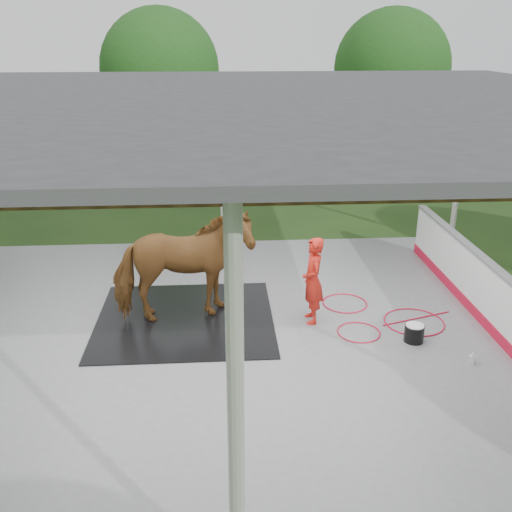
{
  "coord_description": "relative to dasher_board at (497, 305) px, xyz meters",
  "views": [
    {
      "loc": [
        -0.09,
        -8.46,
        4.91
      ],
      "look_at": [
        0.54,
        1.04,
        1.19
      ],
      "focal_mm": 40.0,
      "sensor_mm": 36.0,
      "label": 1
    }
  ],
  "objects": [
    {
      "name": "pavilion_structure",
      "position": [
        -4.6,
        -0.0,
        3.37
      ],
      "size": [
        12.6,
        10.6,
        4.05
      ],
      "color": "beige",
      "rests_on": "ground"
    },
    {
      "name": "dasher_board",
      "position": [
        0.0,
        0.0,
        0.0
      ],
      "size": [
        0.16,
        8.0,
        1.15
      ],
      "color": "red",
      "rests_on": "concrete_slab"
    },
    {
      "name": "horse",
      "position": [
        -5.36,
        0.86,
        0.5
      ],
      "size": [
        2.58,
        1.57,
        2.03
      ],
      "primitive_type": "imported",
      "rotation": [
        0.0,
        0.0,
        1.78
      ],
      "color": "brown",
      "rests_on": "rubber_mat"
    },
    {
      "name": "rubber_mat",
      "position": [
        -5.36,
        0.86,
        -0.53
      ],
      "size": [
        3.18,
        2.98,
        0.02
      ],
      "primitive_type": "cube",
      "color": "black",
      "rests_on": "concrete_slab"
    },
    {
      "name": "tree_belt",
      "position": [
        -4.3,
        0.9,
        3.2
      ],
      "size": [
        28.0,
        28.0,
        5.8
      ],
      "color": "#382314",
      "rests_on": "ground"
    },
    {
      "name": "concrete_slab",
      "position": [
        -4.6,
        0.0,
        -0.57
      ],
      "size": [
        12.0,
        10.0,
        0.05
      ],
      "primitive_type": "cube",
      "color": "slate",
      "rests_on": "ground"
    },
    {
      "name": "wash_bucket",
      "position": [
        -1.47,
        -0.18,
        -0.39
      ],
      "size": [
        0.33,
        0.33,
        0.31
      ],
      "color": "black",
      "rests_on": "concrete_slab"
    },
    {
      "name": "hose_coil",
      "position": [
        -1.8,
        0.65,
        -0.53
      ],
      "size": [
        2.3,
        1.96,
        0.02
      ],
      "color": "red",
      "rests_on": "concrete_slab"
    },
    {
      "name": "ground",
      "position": [
        -4.6,
        0.0,
        -0.59
      ],
      "size": [
        100.0,
        100.0,
        0.0
      ],
      "primitive_type": "plane",
      "color": "#1E3814"
    },
    {
      "name": "soap_bottle_b",
      "position": [
        -0.77,
        -0.93,
        -0.45
      ],
      "size": [
        0.12,
        0.12,
        0.19
      ],
      "primitive_type": "imported",
      "rotation": [
        0.0,
        0.0,
        -0.57
      ],
      "color": "#338CD8",
      "rests_on": "concrete_slab"
    },
    {
      "name": "handler",
      "position": [
        -3.08,
        0.67,
        0.25
      ],
      "size": [
        0.4,
        0.59,
        1.58
      ],
      "primitive_type": "imported",
      "rotation": [
        0.0,
        0.0,
        -1.53
      ],
      "color": "red",
      "rests_on": "concrete_slab"
    },
    {
      "name": "soap_bottle_a",
      "position": [
        -1.54,
        -0.07,
        -0.4
      ],
      "size": [
        0.13,
        0.13,
        0.28
      ],
      "primitive_type": "imported",
      "rotation": [
        0.0,
        0.0,
        0.16
      ],
      "color": "silver",
      "rests_on": "concrete_slab"
    }
  ]
}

